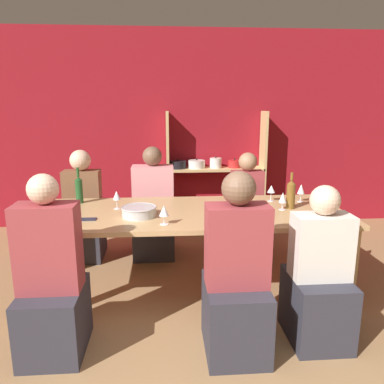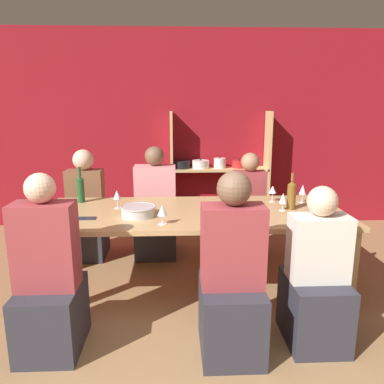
# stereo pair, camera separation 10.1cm
# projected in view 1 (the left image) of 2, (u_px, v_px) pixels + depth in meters

# --- Properties ---
(wall_back_red) EXTENTS (8.80, 0.06, 2.70)m
(wall_back_red) POSITION_uv_depth(u_px,v_px,m) (177.00, 130.00, 5.23)
(wall_back_red) COLOR maroon
(wall_back_red) RESTS_ON ground_plane
(shelf_unit) EXTENTS (1.36, 0.30, 1.61)m
(shelf_unit) POSITION_uv_depth(u_px,v_px,m) (212.00, 189.00, 5.25)
(shelf_unit) COLOR tan
(shelf_unit) RESTS_ON ground_plane
(dining_table) EXTENTS (2.70, 1.09, 0.76)m
(dining_table) POSITION_uv_depth(u_px,v_px,m) (193.00, 218.00, 3.37)
(dining_table) COLOR tan
(dining_table) RESTS_ON ground_plane
(mixing_bowl) EXTENTS (0.30, 0.30, 0.09)m
(mixing_bowl) POSITION_uv_depth(u_px,v_px,m) (139.00, 211.00, 3.17)
(mixing_bowl) COLOR #B7BABC
(mixing_bowl) RESTS_ON dining_table
(wine_bottle_green) EXTENTS (0.07, 0.07, 0.35)m
(wine_bottle_green) POSITION_uv_depth(u_px,v_px,m) (79.00, 189.00, 3.59)
(wine_bottle_green) COLOR #1E4C23
(wine_bottle_green) RESTS_ON dining_table
(wine_bottle_dark) EXTENTS (0.08, 0.08, 0.33)m
(wine_bottle_dark) POSITION_uv_depth(u_px,v_px,m) (291.00, 194.00, 3.40)
(wine_bottle_dark) COLOR brown
(wine_bottle_dark) RESTS_ON dining_table
(wine_glass_empty_a) EXTENTS (0.07, 0.07, 0.17)m
(wine_glass_empty_a) POSITION_uv_depth(u_px,v_px,m) (117.00, 196.00, 3.39)
(wine_glass_empty_a) COLOR white
(wine_glass_empty_a) RESTS_ON dining_table
(wine_glass_white_a) EXTENTS (0.07, 0.07, 0.16)m
(wine_glass_white_a) POSITION_uv_depth(u_px,v_px,m) (283.00, 198.00, 3.36)
(wine_glass_white_a) COLOR white
(wine_glass_white_a) RESTS_ON dining_table
(wine_glass_white_b) EXTENTS (0.08, 0.08, 0.16)m
(wine_glass_white_b) POSITION_uv_depth(u_px,v_px,m) (271.00, 190.00, 3.67)
(wine_glass_white_b) COLOR white
(wine_glass_white_b) RESTS_ON dining_table
(wine_glass_red_a) EXTENTS (0.07, 0.07, 0.15)m
(wine_glass_red_a) POSITION_uv_depth(u_px,v_px,m) (330.00, 196.00, 3.47)
(wine_glass_red_a) COLOR white
(wine_glass_red_a) RESTS_ON dining_table
(wine_glass_red_b) EXTENTS (0.07, 0.07, 0.17)m
(wine_glass_red_b) POSITION_uv_depth(u_px,v_px,m) (301.00, 190.00, 3.64)
(wine_glass_red_b) COLOR white
(wine_glass_red_b) RESTS_ON dining_table
(wine_glass_empty_b) EXTENTS (0.08, 0.08, 0.15)m
(wine_glass_empty_b) POSITION_uv_depth(u_px,v_px,m) (164.00, 211.00, 2.94)
(wine_glass_empty_b) COLOR white
(wine_glass_empty_b) RESTS_ON dining_table
(cell_phone) EXTENTS (0.15, 0.07, 0.01)m
(cell_phone) POSITION_uv_depth(u_px,v_px,m) (87.00, 219.00, 3.08)
(cell_phone) COLOR #1E2338
(cell_phone) RESTS_ON dining_table
(person_near_a) EXTENTS (0.41, 0.51, 1.26)m
(person_near_a) POSITION_uv_depth(u_px,v_px,m) (52.00, 290.00, 2.54)
(person_near_a) COLOR #2D2D38
(person_near_a) RESTS_ON ground_plane
(person_far_a) EXTENTS (0.35, 0.44, 1.18)m
(person_far_a) POSITION_uv_depth(u_px,v_px,m) (246.00, 216.00, 4.29)
(person_far_a) COLOR #2D2D38
(person_far_a) RESTS_ON ground_plane
(person_near_b) EXTENTS (0.42, 0.52, 1.28)m
(person_near_b) POSITION_uv_depth(u_px,v_px,m) (236.00, 288.00, 2.54)
(person_near_b) COLOR #2D2D38
(person_near_b) RESTS_ON ground_plane
(person_far_b) EXTENTS (0.39, 0.49, 1.22)m
(person_far_b) POSITION_uv_depth(u_px,v_px,m) (84.00, 218.00, 4.17)
(person_far_b) COLOR #2D2D38
(person_far_b) RESTS_ON ground_plane
(person_near_c) EXTENTS (0.40, 0.50, 1.16)m
(person_near_c) POSITION_uv_depth(u_px,v_px,m) (318.00, 285.00, 2.68)
(person_near_c) COLOR #2D2D38
(person_near_c) RESTS_ON ground_plane
(person_far_c) EXTENTS (0.46, 0.57, 1.25)m
(person_far_c) POSITION_uv_depth(u_px,v_px,m) (154.00, 216.00, 4.28)
(person_far_c) COLOR #2D2D38
(person_far_c) RESTS_ON ground_plane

